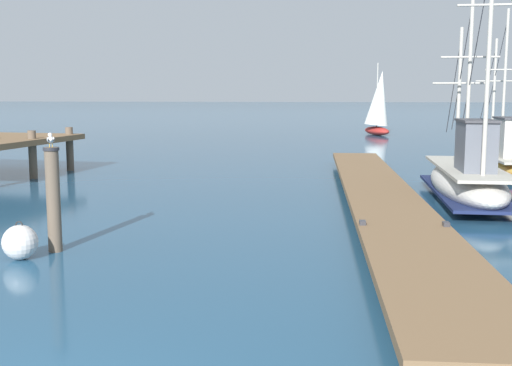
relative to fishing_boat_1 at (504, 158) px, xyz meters
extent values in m
cube|color=brown|center=(-5.09, -7.76, -0.23)|extent=(2.42, 21.45, 0.16)
cylinder|color=brown|center=(-4.94, -13.11, -0.46)|extent=(0.36, 0.36, 0.29)
cylinder|color=brown|center=(-5.09, -7.76, -0.46)|extent=(0.36, 0.36, 0.29)
cylinder|color=brown|center=(-5.24, -2.41, -0.46)|extent=(0.36, 0.36, 0.29)
cylinder|color=brown|center=(-5.40, 2.94, -0.46)|extent=(0.36, 0.36, 0.29)
cube|color=#333338|center=(-5.77, -12.06, -0.11)|extent=(0.13, 0.20, 0.08)
cube|color=#333338|center=(-4.17, -12.01, -0.11)|extent=(0.13, 0.20, 0.08)
ellipsoid|color=gold|center=(0.00, 0.17, -0.24)|extent=(1.64, 6.57, 0.73)
cube|color=#B2AD9E|center=(0.00, 0.17, 0.09)|extent=(1.45, 5.92, 0.08)
cube|color=#B21E19|center=(0.00, 0.17, -0.40)|extent=(1.66, 6.44, 0.08)
cube|color=#B7B2A8|center=(0.00, -0.82, 0.80)|extent=(0.93, 1.61, 1.35)
cylinder|color=#B2ADA3|center=(0.00, 0.50, 2.79)|extent=(0.11, 0.11, 5.34)
cylinder|color=#B2ADA3|center=(0.00, 0.50, 3.25)|extent=(1.46, 0.06, 0.06)
cylinder|color=#333338|center=(-0.01, 1.94, 3.06)|extent=(0.03, 2.78, 3.95)
cylinder|color=#B2ADA3|center=(-0.01, 1.98, 2.32)|extent=(0.11, 0.11, 4.38)
cylinder|color=#B2ADA3|center=(-0.01, 1.98, 2.86)|extent=(1.46, 0.06, 0.06)
cylinder|color=#333338|center=(-0.01, 3.16, 2.54)|extent=(0.03, 2.28, 3.24)
ellipsoid|color=silver|center=(-2.63, -6.32, -0.11)|extent=(1.88, 6.64, 0.98)
cube|color=#B2AD9E|center=(-2.63, -6.32, 0.34)|extent=(1.65, 5.98, 0.08)
cube|color=#19234C|center=(-2.63, -6.32, -0.33)|extent=(1.89, 6.51, 0.08)
cube|color=#565B66|center=(-2.65, -7.31, 1.02)|extent=(0.84, 1.51, 1.28)
cube|color=#3D3D42|center=(-2.65, -7.31, 1.69)|extent=(0.91, 1.63, 0.06)
cylinder|color=#B2ADA3|center=(-2.62, -5.99, 2.77)|extent=(0.11, 0.11, 4.78)
cylinder|color=#B2ADA3|center=(-2.62, -5.99, 3.38)|extent=(1.58, 0.09, 0.06)
cylinder|color=#333338|center=(-2.60, -4.70, 3.01)|extent=(0.07, 2.49, 3.54)
cylinder|color=#B2ADA3|center=(-2.59, -4.50, 2.36)|extent=(0.11, 0.11, 3.95)
cylinder|color=#B2ADA3|center=(-2.59, -4.50, 2.69)|extent=(1.58, 0.09, 0.06)
cylinder|color=#333338|center=(-2.57, -3.44, 2.55)|extent=(0.06, 2.06, 2.93)
cylinder|color=#B2ADA3|center=(-2.66, -8.30, 3.31)|extent=(0.11, 0.11, 5.85)
cylinder|color=#B2ADA3|center=(-2.66, -8.30, 4.48)|extent=(1.58, 0.09, 0.06)
cylinder|color=#333338|center=(-2.63, -6.72, 3.60)|extent=(0.08, 3.04, 4.33)
cylinder|color=brown|center=(-16.49, -0.76, 0.24)|extent=(0.28, 0.28, 1.68)
cylinder|color=brown|center=(-16.80, -3.24, 0.25)|extent=(0.28, 0.28, 1.70)
cylinder|color=brown|center=(-11.61, -13.09, 0.40)|extent=(0.26, 0.26, 2.00)
cylinder|color=#28282D|center=(-11.61, -13.09, 1.37)|extent=(0.30, 0.30, 0.06)
cylinder|color=gold|center=(-11.63, -13.10, 1.43)|extent=(0.01, 0.01, 0.07)
cylinder|color=gold|center=(-11.59, -13.08, 1.43)|extent=(0.01, 0.01, 0.07)
ellipsoid|color=white|center=(-11.61, -13.09, 1.54)|extent=(0.24, 0.30, 0.13)
ellipsoid|color=silver|center=(-11.65, -13.13, 1.55)|extent=(0.14, 0.23, 0.09)
ellipsoid|color=#383838|center=(-11.59, -13.23, 1.54)|extent=(0.05, 0.07, 0.04)
ellipsoid|color=silver|center=(-11.55, -13.08, 1.55)|extent=(0.14, 0.23, 0.09)
ellipsoid|color=#383838|center=(-11.51, -13.18, 1.54)|extent=(0.05, 0.07, 0.04)
cone|color=white|center=(-11.54, -13.22, 1.54)|extent=(0.10, 0.10, 0.07)
sphere|color=white|center=(-11.67, -12.99, 1.62)|extent=(0.08, 0.08, 0.08)
cone|color=gold|center=(-11.69, -12.94, 1.62)|extent=(0.04, 0.05, 0.02)
sphere|color=silver|center=(-11.99, -13.73, -0.28)|extent=(0.64, 0.64, 0.64)
torus|color=black|center=(-11.99, -13.73, 0.04)|extent=(0.14, 0.02, 0.14)
ellipsoid|color=#AD2823|center=(-3.15, 21.75, -0.30)|extent=(2.20, 3.47, 0.60)
cylinder|color=#B2ADA3|center=(-3.18, 21.85, 2.24)|extent=(0.08, 0.08, 4.48)
cone|color=silver|center=(-3.06, 21.52, 2.01)|extent=(2.49, 2.26, 3.96)
camera|label=1|loc=(-6.41, -24.45, 2.41)|focal=44.76mm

